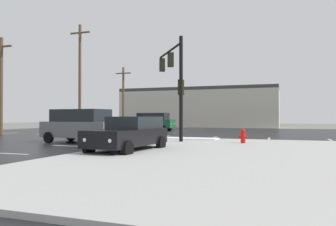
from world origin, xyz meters
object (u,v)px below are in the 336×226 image
object	(u,v)px
sedan_white	(138,123)
suv_grey	(81,125)
suv_green	(153,121)
sedan_black	(130,133)
suv_blue	(86,122)
sedan_red	(123,125)
traffic_signal_mast	(174,74)
utility_pole_distant	(123,96)
fire_hydrant	(243,136)
utility_pole_mid	(1,84)
utility_pole_far	(80,77)

from	to	relation	value
sedan_white	suv_grey	xyz separation A→B (m)	(5.70, -20.92, 0.24)
suv_green	sedan_black	bearing A→B (deg)	-69.88
suv_blue	sedan_red	size ratio (longest dim) A/B	1.06
suv_grey	traffic_signal_mast	bearing A→B (deg)	31.88
suv_blue	sedan_black	bearing A→B (deg)	33.44
suv_blue	suv_grey	distance (m)	14.30
utility_pole_distant	fire_hydrant	bearing A→B (deg)	-49.40
suv_blue	fire_hydrant	bearing A→B (deg)	52.74
sedan_black	suv_blue	bearing A→B (deg)	-136.96
suv_grey	suv_green	size ratio (longest dim) A/B	1.02
fire_hydrant	utility_pole_mid	distance (m)	21.91
suv_grey	utility_pole_distant	world-z (taller)	utility_pole_distant
traffic_signal_mast	utility_pole_mid	xyz separation A→B (m)	(-16.84, 2.60, 0.21)
sedan_white	utility_pole_distant	distance (m)	5.01
sedan_black	sedan_red	xyz separation A→B (m)	(-6.78, 12.58, 0.00)
sedan_red	utility_pole_far	bearing A→B (deg)	-116.79
suv_green	utility_pole_distant	xyz separation A→B (m)	(-6.35, 4.95, 3.27)
suv_blue	sedan_red	xyz separation A→B (m)	(6.05, -3.51, -0.24)
suv_grey	utility_pole_distant	distance (m)	24.60
suv_grey	sedan_black	bearing A→B (deg)	-31.18
traffic_signal_mast	sedan_red	xyz separation A→B (m)	(-6.73, 6.09, -3.43)
utility_pole_mid	sedan_black	bearing A→B (deg)	-28.30
sedan_white	sedan_red	size ratio (longest dim) A/B	0.97
suv_blue	utility_pole_far	distance (m)	4.71
traffic_signal_mast	suv_blue	size ratio (longest dim) A/B	1.26
fire_hydrant	suv_grey	xyz separation A→B (m)	(-9.57, -1.35, 0.55)
sedan_white	traffic_signal_mast	bearing A→B (deg)	-59.48
utility_pole_far	suv_blue	bearing A→B (deg)	93.69
sedan_red	utility_pole_mid	size ratio (longest dim) A/B	0.55
utility_pole_distant	traffic_signal_mast	bearing A→B (deg)	-55.37
traffic_signal_mast	suv_grey	xyz separation A→B (m)	(-5.19, -2.53, -3.19)
sedan_black	utility_pole_far	xyz separation A→B (m)	(-12.75, 14.81, 4.77)
sedan_black	utility_pole_distant	world-z (taller)	utility_pole_distant
utility_pole_far	utility_pole_distant	size ratio (longest dim) A/B	1.30
suv_grey	utility_pole_distant	bearing A→B (deg)	117.01
fire_hydrant	utility_pole_far	bearing A→B (deg)	150.91
traffic_signal_mast	sedan_black	size ratio (longest dim) A/B	1.34
utility_pole_mid	utility_pole_far	bearing A→B (deg)	54.06
sedan_red	utility_pole_mid	distance (m)	11.30
utility_pole_mid	utility_pole_distant	xyz separation A→B (m)	(2.88, 17.62, -0.13)
sedan_red	utility_pole_mid	world-z (taller)	utility_pole_mid
sedan_white	suv_blue	size ratio (longest dim) A/B	0.92
sedan_black	utility_pole_mid	bearing A→B (deg)	-113.84
sedan_white	utility_pole_mid	bearing A→B (deg)	-110.77
traffic_signal_mast	sedan_black	distance (m)	7.34
suv_blue	utility_pole_distant	distance (m)	11.18
utility_pole_mid	utility_pole_distant	distance (m)	17.85
suv_grey	suv_green	world-z (taller)	same
utility_pole_mid	suv_grey	bearing A→B (deg)	-23.77
suv_blue	utility_pole_mid	world-z (taller)	utility_pole_mid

